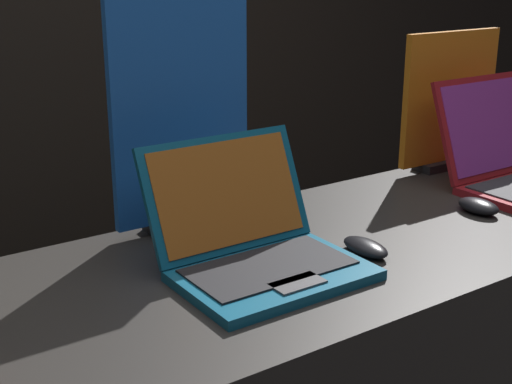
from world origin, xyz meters
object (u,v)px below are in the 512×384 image
at_px(laptop_middle, 255,242).
at_px(promo_stand_middle, 181,120).
at_px(mouse_middle, 365,247).
at_px(promo_stand_back, 449,105).
at_px(mouse_back, 478,206).

distance_m(laptop_middle, promo_stand_middle, 0.34).
relative_size(mouse_middle, promo_stand_middle, 0.23).
xyz_separation_m(laptop_middle, promo_stand_middle, (0.00, 0.28, 0.19)).
height_order(mouse_middle, promo_stand_back, promo_stand_back).
distance_m(laptop_middle, mouse_back, 0.62).
bearing_deg(mouse_back, laptop_middle, 176.81).
bearing_deg(promo_stand_middle, mouse_middle, -56.60).
xyz_separation_m(mouse_middle, promo_stand_middle, (-0.23, 0.35, 0.23)).
xyz_separation_m(mouse_back, promo_stand_back, (0.24, 0.31, 0.17)).
distance_m(mouse_middle, promo_stand_middle, 0.47).
xyz_separation_m(promo_stand_middle, promo_stand_back, (0.86, -0.00, -0.06)).
relative_size(laptop_middle, promo_stand_back, 0.91).
xyz_separation_m(laptop_middle, promo_stand_back, (0.86, 0.28, 0.13)).
relative_size(mouse_middle, promo_stand_back, 0.30).
distance_m(mouse_back, promo_stand_back, 0.43).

